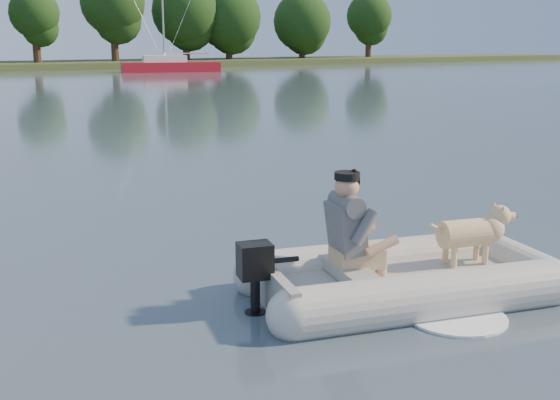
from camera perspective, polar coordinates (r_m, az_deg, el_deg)
water at (r=7.28m, az=7.29°, el=-8.09°), size 160.00×160.00×0.00m
dinghy at (r=7.35m, az=10.81°, el=-3.01°), size 5.59×4.65×1.42m
man at (r=7.04m, az=5.55°, el=-1.96°), size 0.87×0.80×1.10m
dog at (r=7.75m, az=14.90°, el=-2.98°), size 1.01×0.56×0.64m
outboard_motor at (r=6.81m, az=-2.04°, el=-6.63°), size 0.48×0.39×0.81m
sailboat at (r=59.52m, az=-8.96°, el=10.71°), size 8.29×4.42×10.92m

